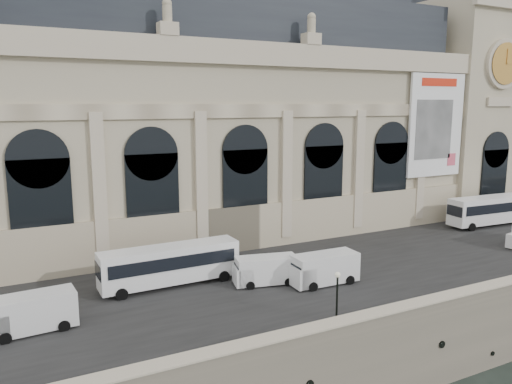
# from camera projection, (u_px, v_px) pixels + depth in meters

# --- Properties ---
(quay) EXTENTS (160.00, 70.00, 6.00)m
(quay) POSITION_uv_depth(u_px,v_px,m) (230.00, 243.00, 67.94)
(quay) COLOR gray
(quay) RESTS_ON ground
(street) EXTENTS (160.00, 24.00, 0.06)m
(street) POSITION_uv_depth(u_px,v_px,m) (317.00, 266.00, 49.02)
(street) COLOR #2D2D2D
(street) RESTS_ON quay
(parapet) EXTENTS (160.00, 1.40, 1.21)m
(parapet) POSITION_uv_depth(u_px,v_px,m) (419.00, 309.00, 37.18)
(parapet) COLOR gray
(parapet) RESTS_ON quay
(museum) EXTENTS (69.00, 18.70, 29.10)m
(museum) POSITION_uv_depth(u_px,v_px,m) (197.00, 121.00, 58.72)
(museum) COLOR #C4B697
(museum) RESTS_ON quay
(clock_pavilion) EXTENTS (13.00, 14.72, 36.70)m
(clock_pavilion) POSITION_uv_depth(u_px,v_px,m) (458.00, 92.00, 73.50)
(clock_pavilion) COLOR #C4B697
(clock_pavilion) RESTS_ON quay
(bus_left) EXTENTS (12.21, 2.99, 3.58)m
(bus_left) POSITION_uv_depth(u_px,v_px,m) (170.00, 264.00, 43.25)
(bus_left) COLOR white
(bus_left) RESTS_ON quay
(bus_right) EXTENTS (13.25, 3.74, 3.86)m
(bus_right) POSITION_uv_depth(u_px,v_px,m) (492.00, 209.00, 65.02)
(bus_right) COLOR white
(bus_right) RESTS_ON quay
(van_a) EXTENTS (6.14, 2.80, 2.68)m
(van_a) POSITION_uv_depth(u_px,v_px,m) (26.00, 314.00, 34.45)
(van_a) COLOR silver
(van_a) RESTS_ON quay
(van_b) EXTENTS (6.24, 2.73, 2.74)m
(van_b) POSITION_uv_depth(u_px,v_px,m) (321.00, 269.00, 43.71)
(van_b) COLOR white
(van_b) RESTS_ON quay
(van_c) EXTENTS (5.92, 3.28, 2.49)m
(van_c) POSITION_uv_depth(u_px,v_px,m) (263.00, 271.00, 43.76)
(van_c) COLOR white
(van_c) RESTS_ON quay
(lamp_right) EXTENTS (0.40, 0.40, 3.89)m
(lamp_right) POSITION_uv_depth(u_px,v_px,m) (337.00, 298.00, 35.82)
(lamp_right) COLOR black
(lamp_right) RESTS_ON quay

